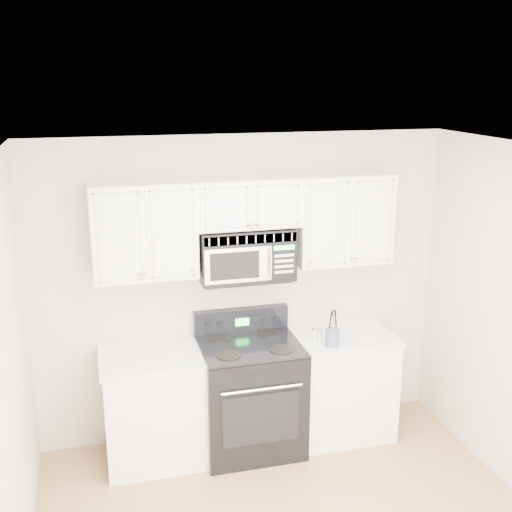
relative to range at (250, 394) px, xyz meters
name	(u,v)px	position (x,y,z in m)	size (l,w,h in m)	color
room	(311,380)	(0.02, -1.41, 0.82)	(3.51, 3.51, 2.61)	#A27455
base_cabinet_left	(156,410)	(-0.78, 0.03, -0.06)	(0.86, 0.65, 0.92)	white
base_cabinet_right	(340,387)	(0.82, 0.03, -0.06)	(0.86, 0.65, 0.92)	white
range	(250,394)	(0.00, 0.00, 0.00)	(0.82, 0.74, 1.13)	black
upper_cabinets	(247,220)	(0.02, 0.18, 1.45)	(2.44, 0.37, 0.75)	white
microwave	(246,254)	(0.00, 0.15, 1.18)	(0.76, 0.43, 0.42)	black
utensil_crock	(332,337)	(0.65, -0.17, 0.51)	(0.12, 0.12, 0.31)	#444E71
shaker_salt	(320,334)	(0.60, -0.02, 0.49)	(0.04, 0.04, 0.10)	#ACADC0
shaker_pepper	(314,334)	(0.55, -0.01, 0.49)	(0.04, 0.04, 0.11)	#ACADC0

